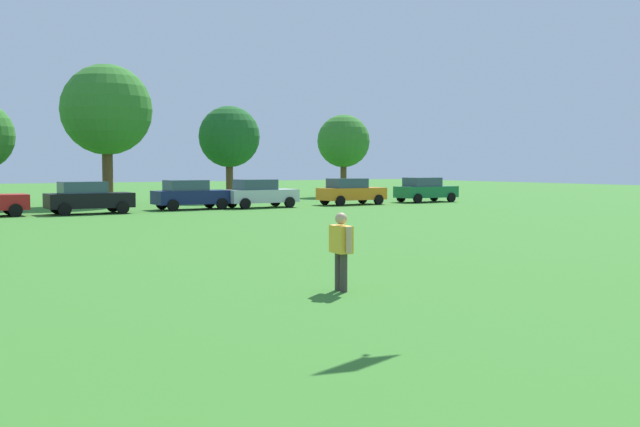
# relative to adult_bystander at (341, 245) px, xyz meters

# --- Properties ---
(adult_bystander) EXTENTS (0.34, 0.75, 1.58)m
(adult_bystander) POSITION_rel_adult_bystander_xyz_m (0.00, 0.00, 0.00)
(adult_bystander) COLOR #3F3833
(adult_bystander) RESTS_ON ground
(parked_car_black_3) EXTENTS (4.30, 2.02, 1.68)m
(parked_car_black_3) POSITION_rel_adult_bystander_xyz_m (1.86, 26.83, -0.08)
(parked_car_black_3) COLOR black
(parked_car_black_3) RESTS_ON ground
(parked_car_navy_4) EXTENTS (4.30, 2.02, 1.68)m
(parked_car_navy_4) POSITION_rel_adult_bystander_xyz_m (7.86, 27.76, -0.08)
(parked_car_navy_4) COLOR #141E4C
(parked_car_navy_4) RESTS_ON ground
(parked_car_silver_5) EXTENTS (4.30, 2.02, 1.68)m
(parked_car_silver_5) POSITION_rel_adult_bystander_xyz_m (12.01, 27.27, -0.08)
(parked_car_silver_5) COLOR silver
(parked_car_silver_5) RESTS_ON ground
(parked_car_orange_6) EXTENTS (4.30, 2.02, 1.68)m
(parked_car_orange_6) POSITION_rel_adult_bystander_xyz_m (18.50, 27.25, -0.08)
(parked_car_orange_6) COLOR orange
(parked_car_orange_6) RESTS_ON ground
(parked_car_green_7) EXTENTS (4.30, 2.02, 1.68)m
(parked_car_green_7) POSITION_rel_adult_bystander_xyz_m (24.77, 27.44, -0.08)
(parked_car_green_7) COLOR #196B38
(parked_car_green_7) RESTS_ON ground
(tree_center_right) EXTENTS (5.66, 5.66, 8.82)m
(tree_center_right) POSITION_rel_adult_bystander_xyz_m (5.14, 34.75, 5.02)
(tree_center_right) COLOR brown
(tree_center_right) RESTS_ON ground
(tree_right) EXTENTS (4.26, 4.26, 6.63)m
(tree_right) POSITION_rel_adult_bystander_xyz_m (13.84, 35.45, 3.54)
(tree_right) COLOR brown
(tree_right) RESTS_ON ground
(tree_far_right) EXTENTS (4.21, 4.21, 6.56)m
(tree_far_right) POSITION_rel_adult_bystander_xyz_m (25.03, 38.00, 3.49)
(tree_far_right) COLOR brown
(tree_far_right) RESTS_ON ground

